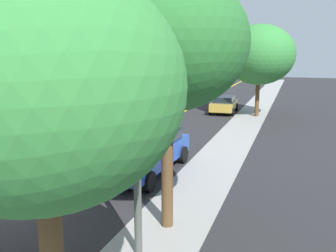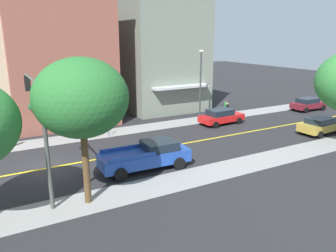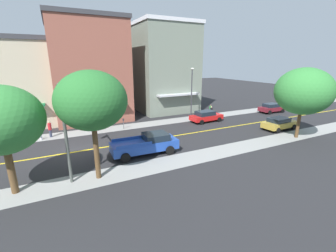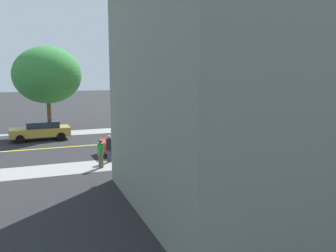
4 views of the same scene
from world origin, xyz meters
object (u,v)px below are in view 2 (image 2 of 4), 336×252
object	(u,v)px
gold_sedan_right_curb	(321,125)
pedestrian_black_shirt	(227,110)
maroon_sedan_left_curb	(308,104)
pedestrian_green_shirt	(226,107)
parking_meter	(108,126)
traffic_light_mast	(38,115)
blue_pickup_truck	(147,156)
red_sedan_left_curb	(221,116)
street_lamp	(201,78)
pedestrian_red_shirt	(7,136)
street_tree_right_corner	(81,98)

from	to	relation	value
gold_sedan_right_curb	pedestrian_black_shirt	distance (m)	9.34
maroon_sedan_left_curb	pedestrian_black_shirt	distance (m)	10.68
gold_sedan_right_curb	pedestrian_green_shirt	size ratio (longest dim) A/B	2.81
maroon_sedan_left_curb	parking_meter	bearing A→B (deg)	177.49
traffic_light_mast	blue_pickup_truck	world-z (taller)	traffic_light_mast
maroon_sedan_left_curb	traffic_light_mast	bearing A→B (deg)	-165.02
red_sedan_left_curb	gold_sedan_right_curb	world-z (taller)	red_sedan_left_curb
parking_meter	pedestrian_black_shirt	size ratio (longest dim) A/B	0.81
street_lamp	maroon_sedan_left_curb	size ratio (longest dim) A/B	1.63
traffic_light_mast	pedestrian_red_shirt	bearing A→B (deg)	7.58
pedestrian_black_shirt	street_tree_right_corner	bearing A→B (deg)	-131.41
parking_meter	gold_sedan_right_curb	world-z (taller)	gold_sedan_right_curb
street_lamp	pedestrian_black_shirt	bearing A→B (deg)	82.69
parking_meter	blue_pickup_truck	size ratio (longest dim) A/B	0.22
blue_pickup_truck	street_lamp	bearing A→B (deg)	43.26
traffic_light_mast	maroon_sedan_left_curb	distance (m)	31.38
traffic_light_mast	gold_sedan_right_curb	distance (m)	23.63
street_tree_right_corner	pedestrian_black_shirt	bearing A→B (deg)	121.39
street_lamp	blue_pickup_truck	size ratio (longest dim) A/B	1.20
pedestrian_black_shirt	street_lamp	bearing A→B (deg)	-170.11
street_tree_right_corner	blue_pickup_truck	world-z (taller)	street_tree_right_corner
traffic_light_mast	maroon_sedan_left_curb	bearing A→B (deg)	-76.43
traffic_light_mast	street_lamp	distance (m)	19.07
street_tree_right_corner	pedestrian_red_shirt	bearing A→B (deg)	-165.17
street_lamp	red_sedan_left_curb	size ratio (longest dim) A/B	1.55
gold_sedan_right_curb	traffic_light_mast	bearing A→B (deg)	178.43
traffic_light_mast	street_lamp	size ratio (longest dim) A/B	0.94
street_tree_right_corner	blue_pickup_truck	bearing A→B (deg)	118.58
pedestrian_black_shirt	traffic_light_mast	bearing A→B (deg)	-138.16
blue_pickup_truck	pedestrian_black_shirt	world-z (taller)	blue_pickup_truck
maroon_sedan_left_curb	street_lamp	bearing A→B (deg)	172.47
red_sedan_left_curb	pedestrian_black_shirt	bearing A→B (deg)	36.22
street_tree_right_corner	red_sedan_left_curb	world-z (taller)	street_tree_right_corner
red_sedan_left_curb	pedestrian_black_shirt	size ratio (longest dim) A/B	2.84
street_tree_right_corner	maroon_sedan_left_curb	bearing A→B (deg)	107.93
traffic_light_mast	blue_pickup_truck	size ratio (longest dim) A/B	1.12
gold_sedan_right_curb	pedestrian_green_shirt	bearing A→B (deg)	103.86
street_tree_right_corner	pedestrian_red_shirt	world-z (taller)	street_tree_right_corner
parking_meter	blue_pickup_truck	world-z (taller)	blue_pickup_truck
street_tree_right_corner	gold_sedan_right_curb	distance (m)	22.22
parking_meter	pedestrian_red_shirt	size ratio (longest dim) A/B	0.73
parking_meter	pedestrian_green_shirt	xyz separation A→B (m)	(-1.22, 13.81, -0.02)
pedestrian_red_shirt	red_sedan_left_curb	bearing A→B (deg)	168.32
pedestrian_black_shirt	parking_meter	bearing A→B (deg)	-162.23
pedestrian_black_shirt	red_sedan_left_curb	bearing A→B (deg)	-123.77
blue_pickup_truck	pedestrian_black_shirt	bearing A→B (deg)	34.48
parking_meter	street_lamp	bearing A→B (deg)	93.13
blue_pickup_truck	street_tree_right_corner	bearing A→B (deg)	-149.26
red_sedan_left_curb	blue_pickup_truck	bearing A→B (deg)	-151.94
street_lamp	maroon_sedan_left_curb	world-z (taller)	street_lamp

